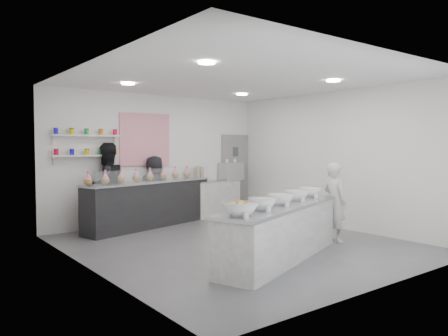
# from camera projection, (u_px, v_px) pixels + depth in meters

# --- Properties ---
(floor) EXTENTS (6.00, 6.00, 0.00)m
(floor) POSITION_uv_depth(u_px,v_px,m) (238.00, 244.00, 7.99)
(floor) COLOR #515156
(floor) RESTS_ON ground
(ceiling) EXTENTS (6.00, 6.00, 0.00)m
(ceiling) POSITION_uv_depth(u_px,v_px,m) (239.00, 79.00, 7.84)
(ceiling) COLOR white
(ceiling) RESTS_ON floor
(back_wall) EXTENTS (5.50, 0.00, 5.50)m
(back_wall) POSITION_uv_depth(u_px,v_px,m) (158.00, 159.00, 10.30)
(back_wall) COLOR white
(back_wall) RESTS_ON floor
(left_wall) EXTENTS (0.00, 6.00, 6.00)m
(left_wall) POSITION_uv_depth(u_px,v_px,m) (90.00, 167.00, 6.25)
(left_wall) COLOR white
(left_wall) RESTS_ON floor
(right_wall) EXTENTS (0.00, 6.00, 6.00)m
(right_wall) POSITION_uv_depth(u_px,v_px,m) (336.00, 160.00, 9.57)
(right_wall) COLOR white
(right_wall) RESTS_ON floor
(back_door) EXTENTS (0.88, 0.04, 2.10)m
(back_door) POSITION_uv_depth(u_px,v_px,m) (235.00, 174.00, 11.69)
(back_door) COLOR gray
(back_door) RESTS_ON floor
(pattern_panel) EXTENTS (1.25, 0.03, 1.20)m
(pattern_panel) POSITION_uv_depth(u_px,v_px,m) (145.00, 140.00, 10.04)
(pattern_panel) COLOR #E4315A
(pattern_panel) RESTS_ON back_wall
(jar_shelf_lower) EXTENTS (1.45, 0.22, 0.04)m
(jar_shelf_lower) POSITION_uv_depth(u_px,v_px,m) (87.00, 156.00, 9.15)
(jar_shelf_lower) COLOR silver
(jar_shelf_lower) RESTS_ON back_wall
(jar_shelf_upper) EXTENTS (1.45, 0.22, 0.04)m
(jar_shelf_upper) POSITION_uv_depth(u_px,v_px,m) (86.00, 136.00, 9.13)
(jar_shelf_upper) COLOR silver
(jar_shelf_upper) RESTS_ON back_wall
(preserve_jars) EXTENTS (1.45, 0.10, 0.56)m
(preserve_jars) POSITION_uv_depth(u_px,v_px,m) (87.00, 142.00, 9.12)
(preserve_jars) COLOR #F2012F
(preserve_jars) RESTS_ON jar_shelf_lower
(downlight_0) EXTENTS (0.24, 0.24, 0.02)m
(downlight_0) POSITION_uv_depth(u_px,v_px,m) (207.00, 63.00, 6.20)
(downlight_0) COLOR white
(downlight_0) RESTS_ON ceiling
(downlight_1) EXTENTS (0.24, 0.24, 0.02)m
(downlight_1) POSITION_uv_depth(u_px,v_px,m) (333.00, 81.00, 7.89)
(downlight_1) COLOR white
(downlight_1) RESTS_ON ceiling
(downlight_2) EXTENTS (0.24, 0.24, 0.02)m
(downlight_2) POSITION_uv_depth(u_px,v_px,m) (128.00, 84.00, 8.26)
(downlight_2) COLOR white
(downlight_2) RESTS_ON ceiling
(downlight_3) EXTENTS (0.24, 0.24, 0.02)m
(downlight_3) POSITION_uv_depth(u_px,v_px,m) (242.00, 94.00, 9.96)
(downlight_3) COLOR white
(downlight_3) RESTS_ON ceiling
(prep_counter) EXTENTS (3.26, 1.84, 0.88)m
(prep_counter) POSITION_uv_depth(u_px,v_px,m) (281.00, 232.00, 6.89)
(prep_counter) COLOR #A3A39F
(prep_counter) RESTS_ON floor
(back_bar) EXTENTS (3.37, 1.44, 1.03)m
(back_bar) POSITION_uv_depth(u_px,v_px,m) (150.00, 204.00, 9.72)
(back_bar) COLOR black
(back_bar) RESTS_ON floor
(sneeze_guard) EXTENTS (3.18, 0.85, 0.28)m
(sneeze_guard) POSITION_uv_depth(u_px,v_px,m) (159.00, 175.00, 9.51)
(sneeze_guard) COLOR white
(sneeze_guard) RESTS_ON back_bar
(espresso_ledge) EXTENTS (1.25, 0.40, 0.92)m
(espresso_ledge) POSITION_uv_depth(u_px,v_px,m) (217.00, 199.00, 11.11)
(espresso_ledge) COLOR #A3A39F
(espresso_ledge) RESTS_ON floor
(espresso_machine) EXTENTS (0.57, 0.39, 0.43)m
(espresso_machine) POSITION_uv_depth(u_px,v_px,m) (231.00, 171.00, 11.36)
(espresso_machine) COLOR #93969E
(espresso_machine) RESTS_ON espresso_ledge
(cup_stacks) EXTENTS (0.24, 0.24, 0.36)m
(cup_stacks) POSITION_uv_depth(u_px,v_px,m) (199.00, 174.00, 10.75)
(cup_stacks) COLOR gray
(cup_stacks) RESTS_ON espresso_ledge
(prep_bowls) EXTENTS (3.02, 1.59, 0.17)m
(prep_bowls) POSITION_uv_depth(u_px,v_px,m) (281.00, 199.00, 6.86)
(prep_bowls) COLOR white
(prep_bowls) RESTS_ON prep_counter
(label_cards) EXTENTS (2.66, 0.04, 0.07)m
(label_cards) POSITION_uv_depth(u_px,v_px,m) (296.00, 207.00, 6.35)
(label_cards) COLOR white
(label_cards) RESTS_ON prep_counter
(cookie_bags) EXTENTS (3.30, 1.02, 0.28)m
(cookie_bags) POSITION_uv_depth(u_px,v_px,m) (150.00, 174.00, 9.69)
(cookie_bags) COLOR pink
(cookie_bags) RESTS_ON back_bar
(woman_prep) EXTENTS (0.44, 0.59, 1.49)m
(woman_prep) POSITION_uv_depth(u_px,v_px,m) (335.00, 202.00, 8.20)
(woman_prep) COLOR beige
(woman_prep) RESTS_ON floor
(staff_left) EXTENTS (1.02, 0.85, 1.87)m
(staff_left) POSITION_uv_depth(u_px,v_px,m) (106.00, 186.00, 9.34)
(staff_left) COLOR black
(staff_left) RESTS_ON floor
(staff_right) EXTENTS (0.87, 0.67, 1.58)m
(staff_right) POSITION_uv_depth(u_px,v_px,m) (154.00, 190.00, 10.05)
(staff_right) COLOR black
(staff_right) RESTS_ON floor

